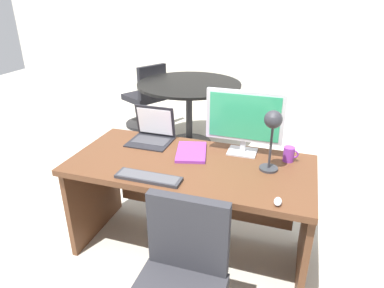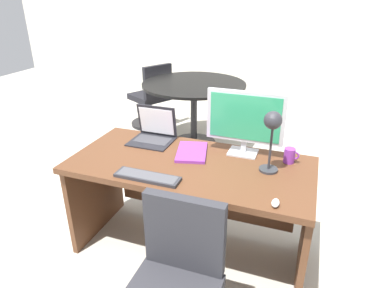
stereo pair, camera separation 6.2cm
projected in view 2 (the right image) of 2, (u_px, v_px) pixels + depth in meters
ground at (236, 163)px, 3.87m from camera, size 12.00×12.00×0.00m
back_wall at (276, 18)px, 5.34m from camera, size 10.00×0.10×2.80m
desk at (192, 185)px, 2.40m from camera, size 1.63×0.77×0.74m
monitor at (245, 119)px, 2.30m from camera, size 0.53×0.16×0.45m
laptop at (155, 130)px, 2.61m from camera, size 0.31×0.27×0.26m
keyboard at (147, 177)px, 2.08m from camera, size 0.41×0.11×0.02m
mouse at (275, 203)px, 1.82m from camera, size 0.04×0.08×0.03m
desk_lamp at (272, 129)px, 2.03m from camera, size 0.12×0.14×0.41m
book at (192, 152)px, 2.40m from camera, size 0.28×0.36×0.02m
coffee_mug at (290, 155)px, 2.26m from camera, size 0.10×0.07×0.10m
meeting_table at (194, 99)px, 4.08m from camera, size 1.23×1.23×0.80m
meeting_chair_near at (152, 101)px, 4.79m from camera, size 0.64×0.63×0.89m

